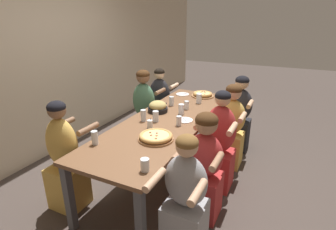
{
  "coord_description": "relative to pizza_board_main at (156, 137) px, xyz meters",
  "views": [
    {
      "loc": [
        -2.71,
        -1.31,
        1.93
      ],
      "look_at": [
        0.0,
        0.0,
        0.8
      ],
      "focal_mm": 28.0,
      "sensor_mm": 36.0,
      "label": 1
    }
  ],
  "objects": [
    {
      "name": "ground_plane",
      "position": [
        0.58,
        0.14,
        -0.78
      ],
      "size": [
        18.0,
        18.0,
        0.0
      ],
      "primitive_type": "plane",
      "color": "#423833",
      "rests_on": "ground"
    },
    {
      "name": "restaurant_back_panel",
      "position": [
        0.58,
        1.98,
        0.82
      ],
      "size": [
        10.0,
        0.06,
        3.2
      ],
      "primitive_type": "cube",
      "color": "beige",
      "rests_on": "ground"
    },
    {
      "name": "dining_table",
      "position": [
        0.58,
        0.14,
        -0.1
      ],
      "size": [
        2.74,
        0.9,
        0.75
      ],
      "color": "brown",
      "rests_on": "ground"
    },
    {
      "name": "pizza_board_main",
      "position": [
        0.0,
        0.0,
        0.0
      ],
      "size": [
        0.37,
        0.37,
        0.06
      ],
      "color": "#996B42",
      "rests_on": "dining_table"
    },
    {
      "name": "pizza_board_second",
      "position": [
        1.7,
        0.07,
        0.0
      ],
      "size": [
        0.35,
        0.35,
        0.07
      ],
      "color": "#996B42",
      "rests_on": "dining_table"
    },
    {
      "name": "skillet_bowl",
      "position": [
        0.76,
        0.38,
        0.03
      ],
      "size": [
        0.38,
        0.26,
        0.15
      ],
      "color": "black",
      "rests_on": "dining_table"
    },
    {
      "name": "empty_plate_a",
      "position": [
        1.65,
        0.4,
        -0.03
      ],
      "size": [
        0.21,
        0.21,
        0.02
      ],
      "color": "white",
      "rests_on": "dining_table"
    },
    {
      "name": "empty_plate_b",
      "position": [
        0.61,
        -0.06,
        -0.03
      ],
      "size": [
        0.2,
        0.2,
        0.02
      ],
      "color": "white",
      "rests_on": "dining_table"
    },
    {
      "name": "cocktail_glass_blue",
      "position": [
        0.23,
        0.2,
        0.01
      ],
      "size": [
        0.06,
        0.06,
        0.12
      ],
      "color": "silver",
      "rests_on": "dining_table"
    },
    {
      "name": "drinking_glass_a",
      "position": [
        0.44,
        0.24,
        0.03
      ],
      "size": [
        0.07,
        0.07,
        0.13
      ],
      "color": "silver",
      "rests_on": "dining_table"
    },
    {
      "name": "drinking_glass_b",
      "position": [
        1.07,
        0.33,
        0.02
      ],
      "size": [
        0.07,
        0.07,
        0.13
      ],
      "color": "silver",
      "rests_on": "dining_table"
    },
    {
      "name": "drinking_glass_c",
      "position": [
        1.35,
        0.01,
        0.03
      ],
      "size": [
        0.08,
        0.08,
        0.14
      ],
      "color": "silver",
      "rests_on": "dining_table"
    },
    {
      "name": "drinking_glass_d",
      "position": [
        0.8,
        0.06,
        0.03
      ],
      "size": [
        0.07,
        0.07,
        0.14
      ],
      "color": "silver",
      "rests_on": "dining_table"
    },
    {
      "name": "drinking_glass_e",
      "position": [
        0.45,
        -0.06,
        0.02
      ],
      "size": [
        0.06,
        0.06,
        0.11
      ],
      "color": "silver",
      "rests_on": "dining_table"
    },
    {
      "name": "drinking_glass_f",
      "position": [
        1.44,
        0.04,
        0.02
      ],
      "size": [
        0.06,
        0.06,
        0.12
      ],
      "color": "silver",
      "rests_on": "dining_table"
    },
    {
      "name": "drinking_glass_g",
      "position": [
        1.02,
        0.07,
        0.02
      ],
      "size": [
        0.06,
        0.06,
        0.12
      ],
      "color": "silver",
      "rests_on": "dining_table"
    },
    {
      "name": "drinking_glass_h",
      "position": [
        -0.35,
        0.49,
        0.03
      ],
      "size": [
        0.06,
        0.06,
        0.14
      ],
      "color": "silver",
      "rests_on": "dining_table"
    },
    {
      "name": "drinking_glass_i",
      "position": [
        -0.55,
        -0.2,
        0.01
      ],
      "size": [
        0.07,
        0.07,
        0.11
      ],
      "color": "silver",
      "rests_on": "dining_table"
    },
    {
      "name": "drinking_glass_j",
      "position": [
        0.39,
        0.38,
        0.03
      ],
      "size": [
        0.07,
        0.07,
        0.14
      ],
      "color": "silver",
      "rests_on": "dining_table"
    },
    {
      "name": "diner_near_left",
      "position": [
        -0.47,
        -0.52,
        -0.29
      ],
      "size": [
        0.51,
        0.4,
        1.1
      ],
      "rotation": [
        0.0,
        0.0,
        1.57
      ],
      "color": "#99999E",
      "rests_on": "ground"
    },
    {
      "name": "diner_near_midright",
      "position": [
        1.11,
        -0.52,
        -0.25
      ],
      "size": [
        0.51,
        0.4,
        1.14
      ],
      "rotation": [
        0.0,
        0.0,
        1.57
      ],
      "color": "gold",
      "rests_on": "ground"
    },
    {
      "name": "diner_near_midleft",
      "position": [
        0.01,
        -0.52,
        -0.26
      ],
      "size": [
        0.51,
        0.4,
        1.13
      ],
      "rotation": [
        0.0,
        0.0,
        1.57
      ],
      "color": "#B22D2D",
      "rests_on": "ground"
    },
    {
      "name": "diner_far_right",
      "position": [
        1.64,
        0.81,
        -0.27
      ],
      "size": [
        0.51,
        0.4,
        1.15
      ],
      "rotation": [
        0.0,
        0.0,
        -1.57
      ],
      "color": "#232328",
      "rests_on": "ground"
    },
    {
      "name": "diner_near_center",
      "position": [
        0.55,
        -0.52,
        -0.24
      ],
      "size": [
        0.51,
        0.4,
        1.2
      ],
      "rotation": [
        0.0,
        0.0,
        1.57
      ],
      "color": "#B22D2D",
      "rests_on": "ground"
    },
    {
      "name": "diner_far_midright",
      "position": [
        1.12,
        0.81,
        -0.22
      ],
      "size": [
        0.51,
        0.4,
        1.21
      ],
      "rotation": [
        0.0,
        0.0,
        -1.57
      ],
      "color": "#477556",
      "rests_on": "ground"
    },
    {
      "name": "diner_far_left",
      "position": [
        -0.47,
        0.81,
        -0.25
      ],
      "size": [
        0.51,
        0.4,
        1.19
      ],
      "rotation": [
        0.0,
        0.0,
        -1.57
      ],
      "color": "gold",
      "rests_on": "ground"
    },
    {
      "name": "diner_near_right",
      "position": [
        1.65,
        -0.52,
        -0.26
      ],
      "size": [
        0.51,
        0.4,
        1.15
      ],
      "rotation": [
        0.0,
        0.0,
        1.57
      ],
      "color": "#232328",
      "rests_on": "ground"
    }
  ]
}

